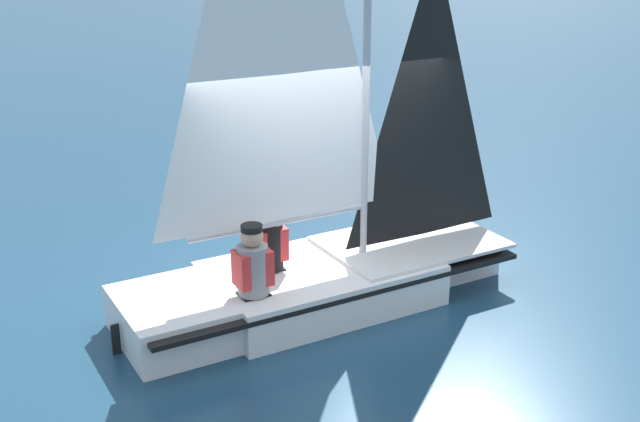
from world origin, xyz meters
TOP-DOWN VIEW (x-y plane):
  - ground_plane at (0.00, 0.00)m, footprint 260.00×260.00m
  - sailboat_main at (0.01, 0.02)m, footprint 3.41×4.34m
  - sailor_helm at (0.40, 0.37)m, footprint 0.41×0.43m
  - sailor_crew at (0.21, 0.95)m, footprint 0.41×0.43m

SIDE VIEW (x-z plane):
  - ground_plane at x=0.00m, z-range 0.00..0.00m
  - sailor_helm at x=0.40m, z-range 0.05..1.21m
  - sailor_crew at x=0.21m, z-range 0.05..1.21m
  - sailboat_main at x=0.01m, z-range -2.08..3.63m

